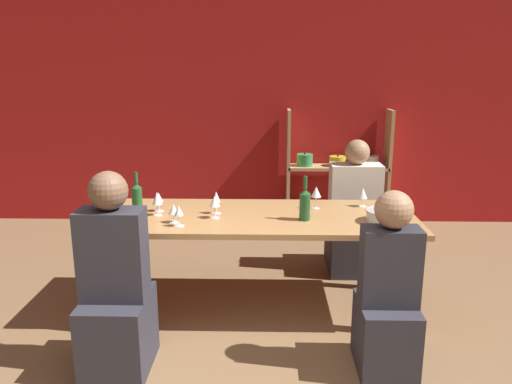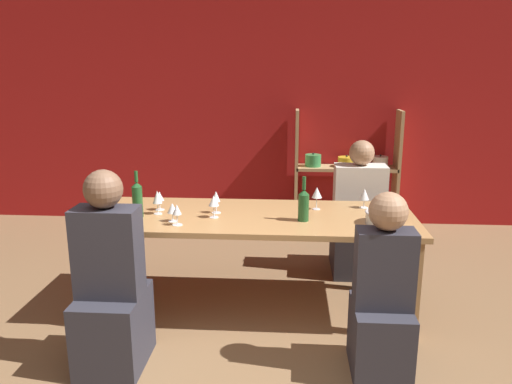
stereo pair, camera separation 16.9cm
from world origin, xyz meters
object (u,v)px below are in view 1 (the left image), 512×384
Objects in this scene: wine_glass_empty_a at (316,192)px; wine_glass_red_d at (174,210)px; wine_glass_red_e at (363,194)px; dining_table at (256,226)px; wine_glass_red_c at (179,212)px; wine_bottle_dark at (137,200)px; person_far_a at (354,223)px; wine_glass_red_b at (157,199)px; cell_phone at (121,215)px; wine_glass_white_a at (215,202)px; wine_glass_red_a at (158,198)px; person_near_a at (116,298)px; wine_bottle_green at (305,204)px; wine_glass_white_b at (388,196)px; shelf_unit at (336,184)px; mixing_bowl at (385,216)px; person_near_b at (387,303)px; wine_glass_empty_b at (216,198)px.

wine_glass_red_d is (-1.03, -0.39, -0.04)m from wine_glass_empty_a.
wine_glass_red_e is at bearing 10.18° from wine_glass_empty_a.
dining_table is 15.84× the size of wine_glass_red_c.
wine_bottle_dark reaches higher than wine_glass_red_d.
person_far_a reaches higher than wine_glass_empty_a.
wine_glass_red_c is (0.20, -0.26, -0.02)m from wine_glass_red_b.
wine_glass_empty_a is at bearing 8.65° from cell_phone.
person_far_a reaches higher than wine_glass_white_a.
wine_glass_red_d is (0.28, -0.09, -0.04)m from wine_bottle_dark.
person_near_a is at bearing -95.69° from wine_glass_red_a.
person_near_a is (-1.29, -0.98, -0.42)m from wine_glass_empty_a.
person_near_a is 1.04× the size of person_far_a.
wine_bottle_green is 0.72m from wine_glass_white_b.
shelf_unit is 7.78× the size of wine_glass_empty_a.
wine_glass_white_b reaches higher than dining_table.
person_far_a reaches higher than mixing_bowl.
wine_glass_white_b is 2.02m from cell_phone.
person_far_a reaches higher than dining_table.
wine_bottle_green is at bearing -103.24° from shelf_unit.
mixing_bowl is 1.67m from wine_glass_red_a.
wine_glass_empty_a is at bearing 4.84° from wine_glass_red_a.
person_near_a is 1.65m from person_near_b.
wine_glass_empty_b is at bearing 170.99° from mixing_bowl.
wine_glass_red_b is at bearing -82.66° from wine_glass_red_a.
wine_glass_red_b is 0.16× the size of person_near_b.
person_near_a reaches higher than wine_bottle_dark.
wine_glass_red_a is at bearing 25.25° from cell_phone.
person_near_b is (1.65, 0.04, -0.03)m from person_near_a.
cell_phone is (-0.14, 0.07, -0.13)m from wine_bottle_dark.
wine_glass_red_c is 1.11× the size of wine_glass_red_d.
wine_glass_empty_b is at bearing -168.66° from wine_glass_empty_a.
wine_glass_red_d is at bearing -139.93° from wine_glass_empty_b.
wine_glass_red_b is at bearing 2.30° from cell_phone.
wine_glass_white_a is at bearing -7.80° from wine_glass_red_b.
wine_bottle_dark is 2.02m from person_far_a.
wine_glass_red_b is 0.43m from wine_glass_empty_b.
cell_phone is at bearing -174.24° from wine_glass_white_b.
wine_glass_empty_a is 1.11m from person_near_b.
wine_glass_red_b is at bearing 131.20° from wine_glass_red_d.
wine_bottle_green is at bearing -0.49° from wine_bottle_dark.
person_far_a reaches higher than wine_glass_red_c.
wine_glass_red_a is at bearing 169.62° from wine_bottle_green.
person_near_a reaches higher than person_far_a.
wine_glass_red_e is at bearing 12.01° from wine_bottle_dark.
mixing_bowl is 1.49m from wine_glass_red_d.
mixing_bowl reaches higher than dining_table.
person_near_b is (1.81, -0.72, -0.33)m from cell_phone.
wine_bottle_green is (-0.53, -2.26, 0.38)m from shelf_unit.
wine_bottle_green is 2.08× the size of wine_glass_red_e.
cell_phone is at bearing 176.33° from mixing_bowl.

